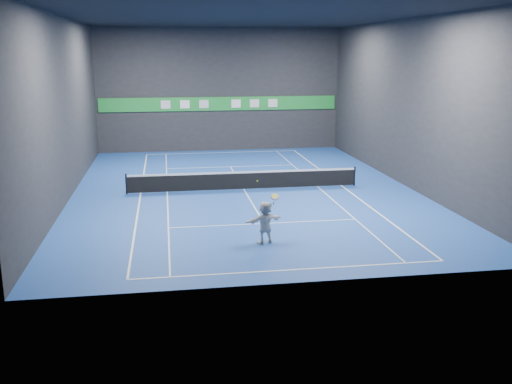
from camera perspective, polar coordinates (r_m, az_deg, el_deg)
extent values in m
plane|color=#1C439A|center=(30.82, -1.21, 0.25)|extent=(26.00, 26.00, 0.00)
plane|color=black|center=(30.02, -1.30, 17.20)|extent=(26.00, 26.00, 0.00)
cube|color=#252528|center=(42.97, -3.66, 10.13)|extent=(18.00, 0.10, 9.00)
cube|color=#252528|center=(17.39, 4.62, 4.79)|extent=(18.00, 0.10, 9.00)
cube|color=#252528|center=(30.22, -18.59, 7.93)|extent=(0.10, 26.00, 9.00)
cube|color=#252528|center=(32.55, 14.82, 8.56)|extent=(0.10, 26.00, 9.00)
cube|color=white|center=(19.63, 3.60, -7.77)|extent=(10.98, 0.08, 0.01)
cube|color=white|center=(42.39, -3.42, 3.97)|extent=(10.98, 0.08, 0.01)
cube|color=white|center=(30.58, -11.45, -0.12)|extent=(0.08, 23.78, 0.01)
cube|color=white|center=(32.01, 8.57, 0.62)|extent=(0.08, 23.78, 0.01)
cube|color=white|center=(30.55, -8.87, -0.03)|extent=(0.06, 23.78, 0.01)
cube|color=white|center=(31.63, 6.18, 0.53)|extent=(0.06, 23.78, 0.01)
cube|color=white|center=(24.71, 0.83, -3.16)|extent=(8.23, 0.06, 0.01)
cube|color=white|center=(37.03, -2.57, 2.54)|extent=(8.23, 0.06, 0.01)
cube|color=white|center=(30.82, -1.21, 0.26)|extent=(0.06, 12.80, 0.01)
imported|color=silver|center=(22.02, 0.91, -3.04)|extent=(1.62, 0.99, 1.67)
sphere|color=#C0D824|center=(21.68, 0.14, 1.11)|extent=(0.07, 0.07, 0.07)
cylinder|color=black|center=(30.50, -12.83, 0.80)|extent=(0.10, 0.10, 1.07)
cylinder|color=black|center=(32.12, 9.81, 1.58)|extent=(0.10, 0.10, 1.07)
cube|color=black|center=(30.71, -1.22, 1.11)|extent=(12.40, 0.03, 0.86)
cube|color=white|center=(30.61, -1.22, 1.98)|extent=(12.40, 0.04, 0.10)
cube|color=green|center=(42.98, -3.63, 8.80)|extent=(17.64, 0.06, 1.00)
cube|color=silver|center=(42.73, -9.03, 8.63)|extent=(0.70, 0.04, 0.60)
cube|color=white|center=(42.76, -7.13, 8.69)|extent=(0.70, 0.04, 0.60)
cube|color=silver|center=(42.83, -5.24, 8.75)|extent=(0.70, 0.04, 0.60)
cube|color=white|center=(43.06, -2.01, 8.83)|extent=(0.70, 0.04, 0.60)
cube|color=silver|center=(43.25, -0.15, 8.86)|extent=(0.70, 0.04, 0.60)
cube|color=white|center=(43.49, 1.69, 8.88)|extent=(0.70, 0.04, 0.60)
torus|color=#AF121D|center=(21.87, 1.88, -0.55)|extent=(0.41, 0.38, 0.20)
cylinder|color=#E5ED53|center=(21.86, 1.90, -0.41)|extent=(0.38, 0.31, 0.22)
cylinder|color=#B11219|center=(21.92, 1.77, -1.12)|extent=(0.05, 0.15, 0.16)
cylinder|color=yellow|center=(21.91, 1.54, -1.37)|extent=(0.05, 0.17, 0.25)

